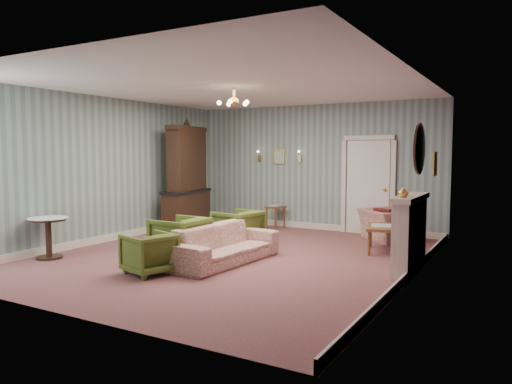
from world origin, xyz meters
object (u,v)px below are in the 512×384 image
Objects in this scene: sofa_chintz at (224,238)px; wingback_chair at (387,220)px; olive_chair_c at (238,227)px; fireplace at (410,234)px; side_table_black at (406,242)px; coffee_table at (382,239)px; pedestal_table at (49,238)px; olive_chair_b at (180,237)px; olive_chair_a at (149,251)px; dresser at (187,175)px.

sofa_chintz is 2.12× the size of wingback_chair.
olive_chair_c is 0.79× the size of wingback_chair.
side_table_black is at bearing 106.01° from fireplace.
olive_chair_c is 0.56× the size of fireplace.
coffee_table is 1.32× the size of pedestal_table.
sofa_chintz is at bearing -147.48° from side_table_black.
fireplace is at bearing -59.08° from coffee_table.
olive_chair_a is at bearing 11.18° from olive_chair_b.
fireplace is 1.50× the size of coffee_table.
olive_chair_a reaches higher than coffee_table.
wingback_chair is at bearing 1.84° from dresser.
sofa_chintz is 2.90m from fireplace.
olive_chair_c is at bearing 172.05° from olive_chair_b.
sofa_chintz is 1.51× the size of fireplace.
olive_chair_c is 2.61m from dresser.
side_table_black is (2.55, 1.62, -0.10)m from sofa_chintz.
olive_chair_c is 2.66m from coffee_table.
dresser is (-2.14, 1.20, 0.88)m from olive_chair_c.
olive_chair_b is 0.75m from sofa_chintz.
wingback_chair is 2.59m from fireplace.
fireplace is 1.52m from coffee_table.
olive_chair_c reaches higher than side_table_black.
wingback_chair reaches higher than sofa_chintz.
fireplace is at bearing -73.99° from side_table_black.
sofa_chintz is 3.75m from wingback_chair.
fireplace is at bearing 93.66° from olive_chair_c.
olive_chair_b is 3.62m from coffee_table.
wingback_chair reaches higher than pedestal_table.
sofa_chintz is 3.67m from dresser.
fireplace is 2.23× the size of side_table_black.
dresser reaches higher than olive_chair_b.
fireplace is (3.47, 1.12, 0.18)m from olive_chair_b.
sofa_chintz is (0.48, -1.21, 0.02)m from olive_chair_c.
dresser is (-1.90, 2.65, 0.87)m from olive_chair_b.
olive_chair_b is at bearing -153.64° from olive_chair_a.
olive_chair_c is 3.26m from fireplace.
olive_chair_b is 1.14× the size of pedestal_table.
side_table_black is (5.17, -0.79, -0.96)m from dresser.
olive_chair_a is 0.32× the size of sofa_chintz.
olive_chair_b is (-0.16, 0.93, 0.07)m from olive_chair_a.
pedestal_table is at bearing -33.87° from olive_chair_c.
sofa_chintz is at bearing 170.90° from olive_chair_a.
fireplace is 0.81m from side_table_black.
sofa_chintz is 0.83× the size of dresser.
wingback_chair is 1.59× the size of side_table_black.
sofa_chintz is (0.56, 1.16, 0.07)m from olive_chair_a.
wingback_chair is 4.58m from dresser.
olive_chair_c is at bearing -159.10° from coffee_table.
dresser reaches higher than side_table_black.
olive_chair_a is 2.38m from olive_chair_c.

